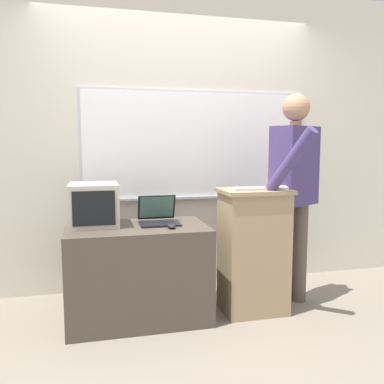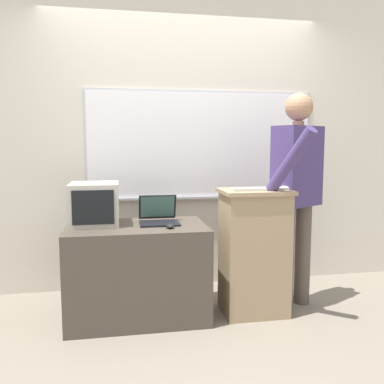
# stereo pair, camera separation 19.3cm
# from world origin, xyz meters

# --- Properties ---
(ground_plane) EXTENTS (30.00, 30.00, 0.00)m
(ground_plane) POSITION_xyz_m (0.00, 0.00, 0.00)
(ground_plane) COLOR gray
(back_wall) EXTENTS (6.40, 0.17, 2.77)m
(back_wall) POSITION_xyz_m (0.01, 1.18, 1.38)
(back_wall) COLOR beige
(back_wall) RESTS_ON ground_plane
(lectern_podium) EXTENTS (0.53, 0.41, 0.99)m
(lectern_podium) POSITION_xyz_m (0.44, 0.37, 0.50)
(lectern_podium) COLOR tan
(lectern_podium) RESTS_ON ground_plane
(side_desk) EXTENTS (1.06, 0.65, 0.72)m
(side_desk) POSITION_xyz_m (-0.47, 0.46, 0.36)
(side_desk) COLOR #4C4238
(side_desk) RESTS_ON ground_plane
(person_presenter) EXTENTS (0.58, 0.70, 1.74)m
(person_presenter) POSITION_xyz_m (0.81, 0.42, 1.01)
(person_presenter) COLOR brown
(person_presenter) RESTS_ON ground_plane
(laptop) EXTENTS (0.30, 0.31, 0.21)m
(laptop) POSITION_xyz_m (-0.29, 0.54, 0.78)
(laptop) COLOR black
(laptop) RESTS_ON side_desk
(wireless_keyboard) EXTENTS (0.45, 0.13, 0.02)m
(wireless_keyboard) POSITION_xyz_m (0.47, 0.32, 1.00)
(wireless_keyboard) COLOR beige
(wireless_keyboard) RESTS_ON lectern_podium
(computer_mouse_by_laptop) EXTENTS (0.06, 0.10, 0.03)m
(computer_mouse_by_laptop) POSITION_xyz_m (-0.23, 0.31, 0.74)
(computer_mouse_by_laptop) COLOR black
(computer_mouse_by_laptop) RESTS_ON side_desk
(computer_mouse_by_keyboard) EXTENTS (0.06, 0.10, 0.03)m
(computer_mouse_by_keyboard) POSITION_xyz_m (0.66, 0.30, 1.01)
(computer_mouse_by_keyboard) COLOR silver
(computer_mouse_by_keyboard) RESTS_ON lectern_podium
(crt_monitor) EXTENTS (0.36, 0.40, 0.32)m
(crt_monitor) POSITION_xyz_m (-0.78, 0.56, 0.88)
(crt_monitor) COLOR #BCB7A8
(crt_monitor) RESTS_ON side_desk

